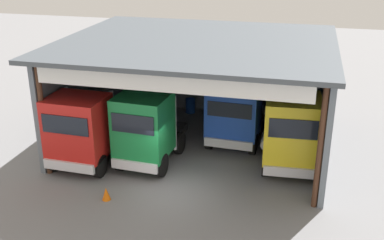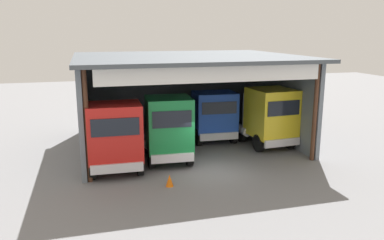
{
  "view_description": "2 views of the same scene",
  "coord_description": "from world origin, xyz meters",
  "px_view_note": "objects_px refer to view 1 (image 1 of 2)",
  "views": [
    {
      "loc": [
        5.06,
        -16.94,
        10.33
      ],
      "look_at": [
        0.0,
        3.54,
        1.87
      ],
      "focal_mm": 43.92,
      "sensor_mm": 36.0,
      "label": 1
    },
    {
      "loc": [
        -5.86,
        -17.63,
        6.9
      ],
      "look_at": [
        0.0,
        3.54,
        1.87
      ],
      "focal_mm": 36.08,
      "sensor_mm": 36.0,
      "label": 2
    }
  ],
  "objects_px": {
    "truck_green_center_bay": "(146,129)",
    "truck_blue_left_bay": "(234,115)",
    "traffic_cone": "(106,194)",
    "oil_drum": "(190,106)",
    "truck_yellow_yard_outside": "(291,132)",
    "tool_cart": "(138,105)",
    "truck_red_center_left_bay": "(81,130)"
  },
  "relations": [
    {
      "from": "tool_cart",
      "to": "truck_blue_left_bay",
      "type": "bearing_deg",
      "value": -27.12
    },
    {
      "from": "truck_green_center_bay",
      "to": "traffic_cone",
      "type": "bearing_deg",
      "value": 82.77
    },
    {
      "from": "truck_green_center_bay",
      "to": "truck_blue_left_bay",
      "type": "xyz_separation_m",
      "value": [
        3.62,
        3.21,
        -0.17
      ]
    },
    {
      "from": "truck_red_center_left_bay",
      "to": "truck_yellow_yard_outside",
      "type": "relative_size",
      "value": 0.94
    },
    {
      "from": "truck_yellow_yard_outside",
      "to": "tool_cart",
      "type": "relative_size",
      "value": 4.98
    },
    {
      "from": "truck_green_center_bay",
      "to": "truck_yellow_yard_outside",
      "type": "height_order",
      "value": "truck_yellow_yard_outside"
    },
    {
      "from": "traffic_cone",
      "to": "truck_yellow_yard_outside",
      "type": "bearing_deg",
      "value": 32.34
    },
    {
      "from": "tool_cart",
      "to": "traffic_cone",
      "type": "bearing_deg",
      "value": -77.57
    },
    {
      "from": "truck_red_center_left_bay",
      "to": "truck_green_center_bay",
      "type": "relative_size",
      "value": 0.89
    },
    {
      "from": "tool_cart",
      "to": "traffic_cone",
      "type": "distance_m",
      "value": 10.11
    },
    {
      "from": "truck_green_center_bay",
      "to": "truck_blue_left_bay",
      "type": "bearing_deg",
      "value": -134.82
    },
    {
      "from": "oil_drum",
      "to": "traffic_cone",
      "type": "height_order",
      "value": "oil_drum"
    },
    {
      "from": "oil_drum",
      "to": "truck_green_center_bay",
      "type": "bearing_deg",
      "value": -92.11
    },
    {
      "from": "truck_green_center_bay",
      "to": "truck_blue_left_bay",
      "type": "height_order",
      "value": "truck_green_center_bay"
    },
    {
      "from": "truck_green_center_bay",
      "to": "truck_blue_left_bay",
      "type": "relative_size",
      "value": 1.11
    },
    {
      "from": "tool_cart",
      "to": "oil_drum",
      "type": "bearing_deg",
      "value": 14.88
    },
    {
      "from": "truck_blue_left_bay",
      "to": "oil_drum",
      "type": "distance_m",
      "value": 5.45
    },
    {
      "from": "truck_blue_left_bay",
      "to": "truck_yellow_yard_outside",
      "type": "distance_m",
      "value": 3.56
    },
    {
      "from": "truck_green_center_bay",
      "to": "truck_red_center_left_bay",
      "type": "bearing_deg",
      "value": 19.6
    },
    {
      "from": "traffic_cone",
      "to": "truck_blue_left_bay",
      "type": "bearing_deg",
      "value": 57.08
    },
    {
      "from": "truck_green_center_bay",
      "to": "oil_drum",
      "type": "relative_size",
      "value": 5.95
    },
    {
      "from": "truck_red_center_left_bay",
      "to": "oil_drum",
      "type": "bearing_deg",
      "value": -109.07
    },
    {
      "from": "oil_drum",
      "to": "tool_cart",
      "type": "relative_size",
      "value": 0.88
    },
    {
      "from": "truck_red_center_left_bay",
      "to": "oil_drum",
      "type": "xyz_separation_m",
      "value": [
        3.13,
        8.15,
        -1.41
      ]
    },
    {
      "from": "truck_red_center_left_bay",
      "to": "oil_drum",
      "type": "relative_size",
      "value": 5.29
    },
    {
      "from": "truck_blue_left_bay",
      "to": "truck_yellow_yard_outside",
      "type": "bearing_deg",
      "value": 147.77
    },
    {
      "from": "truck_yellow_yard_outside",
      "to": "tool_cart",
      "type": "xyz_separation_m",
      "value": [
        -9.34,
        5.34,
        -1.42
      ]
    },
    {
      "from": "truck_green_center_bay",
      "to": "traffic_cone",
      "type": "height_order",
      "value": "truck_green_center_bay"
    },
    {
      "from": "truck_green_center_bay",
      "to": "tool_cart",
      "type": "distance_m",
      "value": 7.22
    },
    {
      "from": "truck_green_center_bay",
      "to": "oil_drum",
      "type": "xyz_separation_m",
      "value": [
        0.27,
        7.33,
        -1.42
      ]
    },
    {
      "from": "truck_green_center_bay",
      "to": "oil_drum",
      "type": "distance_m",
      "value": 7.47
    },
    {
      "from": "truck_blue_left_bay",
      "to": "oil_drum",
      "type": "relative_size",
      "value": 5.38
    }
  ]
}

